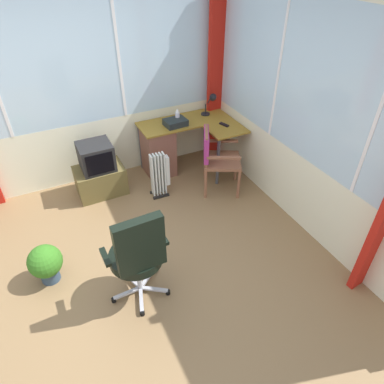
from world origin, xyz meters
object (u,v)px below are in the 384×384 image
(spray_bottle, at_px, (178,116))
(space_heater, at_px, (160,174))
(desk, at_px, (163,147))
(tv_on_stand, at_px, (99,172))
(wooden_armchair, at_px, (213,153))
(potted_plant, at_px, (46,263))
(paper_tray, at_px, (175,122))
(office_chair, at_px, (138,253))
(desk_lamp, at_px, (212,102))
(tv_remote, at_px, (224,125))

(spray_bottle, height_order, space_heater, spray_bottle)
(desk, xyz_separation_m, space_heater, (-0.26, -0.53, -0.08))
(tv_on_stand, distance_m, space_heater, 0.83)
(wooden_armchair, height_order, potted_plant, wooden_armchair)
(paper_tray, distance_m, wooden_armchair, 0.72)
(paper_tray, distance_m, potted_plant, 2.47)
(office_chair, xyz_separation_m, potted_plant, (-0.79, 0.63, -0.37))
(desk_lamp, bearing_deg, paper_tray, -172.17)
(office_chair, bearing_deg, space_heater, 62.11)
(desk_lamp, xyz_separation_m, office_chair, (-1.85, -2.04, -0.32))
(spray_bottle, xyz_separation_m, tv_on_stand, (-1.22, -0.11, -0.52))
(wooden_armchair, xyz_separation_m, potted_plant, (-2.28, -0.68, -0.32))
(tv_remote, xyz_separation_m, paper_tray, (-0.61, 0.30, 0.03))
(office_chair, xyz_separation_m, space_heater, (0.79, 1.49, -0.29))
(paper_tray, bearing_deg, wooden_armchair, -67.76)
(office_chair, bearing_deg, paper_tray, 57.84)
(paper_tray, relative_size, office_chair, 0.28)
(office_chair, height_order, potted_plant, office_chair)
(spray_bottle, xyz_separation_m, paper_tray, (-0.06, -0.05, -0.06))
(desk_lamp, distance_m, spray_bottle, 0.57)
(desk_lamp, bearing_deg, office_chair, -132.19)
(paper_tray, bearing_deg, desk, 160.30)
(spray_bottle, height_order, wooden_armchair, spray_bottle)
(paper_tray, height_order, tv_on_stand, paper_tray)
(wooden_armchair, bearing_deg, spray_bottle, 106.33)
(tv_remote, height_order, office_chair, office_chair)
(tv_on_stand, height_order, potted_plant, tv_on_stand)
(tv_remote, bearing_deg, desk_lamp, 70.66)
(paper_tray, bearing_deg, office_chair, -122.16)
(tv_on_stand, bearing_deg, desk, 6.87)
(spray_bottle, relative_size, office_chair, 0.20)
(desk, relative_size, space_heater, 2.07)
(desk_lamp, bearing_deg, space_heater, -152.59)
(desk_lamp, xyz_separation_m, wooden_armchair, (-0.36, -0.72, -0.38))
(desk, distance_m, potted_plant, 2.31)
(desk_lamp, distance_m, tv_on_stand, 1.89)
(tv_remote, distance_m, paper_tray, 0.68)
(paper_tray, distance_m, office_chair, 2.31)
(desk, bearing_deg, wooden_armchair, -58.09)
(desk_lamp, relative_size, potted_plant, 0.73)
(spray_bottle, xyz_separation_m, wooden_armchair, (0.20, -0.69, -0.28))
(tv_remote, bearing_deg, desk, 137.23)
(space_heater, bearing_deg, office_chair, -117.89)
(desk_lamp, bearing_deg, potted_plant, -151.96)
(desk_lamp, bearing_deg, tv_on_stand, -175.48)
(paper_tray, height_order, office_chair, office_chair)
(paper_tray, xyz_separation_m, space_heater, (-0.44, -0.46, -0.46))
(tv_remote, xyz_separation_m, space_heater, (-1.05, -0.17, -0.43))
(desk, xyz_separation_m, office_chair, (-1.05, -2.01, 0.21))
(desk_lamp, relative_size, office_chair, 0.30)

